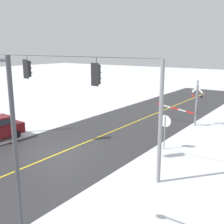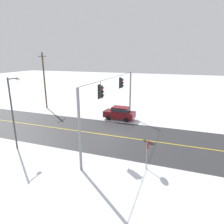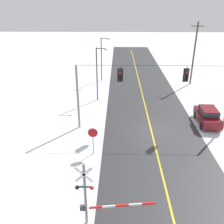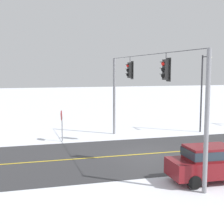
{
  "view_description": "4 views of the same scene",
  "coord_description": "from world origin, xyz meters",
  "views": [
    {
      "loc": [
        -12.65,
        12.0,
        6.68
      ],
      "look_at": [
        -3.7,
        -0.56,
        3.12
      ],
      "focal_mm": 44.6,
      "sensor_mm": 36.0,
      "label": 1
    },
    {
      "loc": [
        -18.64,
        -6.67,
        8.22
      ],
      "look_at": [
        -1.65,
        -0.52,
        3.14
      ],
      "focal_mm": 31.9,
      "sensor_mm": 36.0,
      "label": 2
    },
    {
      "loc": [
        -3.24,
        -21.39,
        11.41
      ],
      "look_at": [
        -3.71,
        -3.42,
        3.23
      ],
      "focal_mm": 39.43,
      "sensor_mm": 36.0,
      "label": 3
    },
    {
      "loc": [
        19.44,
        -7.71,
        5.34
      ],
      "look_at": [
        -1.21,
        -1.84,
        2.6
      ],
      "focal_mm": 54.03,
      "sensor_mm": 36.0,
      "label": 4
    }
  ],
  "objects": [
    {
      "name": "parked_car_maroon",
      "position": [
        5.74,
        1.05,
        0.95
      ],
      "size": [
        1.96,
        4.26,
        1.74
      ],
      "color": "maroon",
      "rests_on": "ground"
    },
    {
      "name": "signal_span",
      "position": [
        -0.05,
        -0.01,
        4.03
      ],
      "size": [
        14.2,
        0.47,
        6.22
      ],
      "color": "gray",
      "rests_on": "ground"
    },
    {
      "name": "streetlamp_near",
      "position": [
        -5.59,
        7.33,
        3.92
      ],
      "size": [
        1.39,
        0.28,
        6.5
      ],
      "color": "#38383D",
      "rests_on": "ground"
    },
    {
      "name": "ground_plane",
      "position": [
        0.0,
        0.0,
        0.0
      ],
      "size": [
        160.0,
        160.0,
        0.0
      ],
      "primitive_type": "plane",
      "color": "silver"
    },
    {
      "name": "road_asphalt",
      "position": [
        0.0,
        6.0,
        0.0
      ],
      "size": [
        9.0,
        80.0,
        0.01
      ],
      "primitive_type": "cube",
      "color": "#303033",
      "rests_on": "ground"
    },
    {
      "name": "streetlamp_far",
      "position": [
        -5.59,
        15.66,
        3.92
      ],
      "size": [
        1.39,
        0.28,
        6.5
      ],
      "color": "#38383D",
      "rests_on": "ground"
    },
    {
      "name": "utility_pole",
      "position": [
        7.55,
        14.23,
        4.53
      ],
      "size": [
        1.8,
        0.24,
        8.81
      ],
      "color": "brown",
      "rests_on": "ground"
    },
    {
      "name": "lane_centre_line",
      "position": [
        0.0,
        6.0,
        0.01
      ],
      "size": [
        0.14,
        72.0,
        0.01
      ],
      "primitive_type": "cube",
      "color": "gold",
      "rests_on": "ground"
    },
    {
      "name": "railroad_crossing",
      "position": [
        -4.59,
        -11.42,
        2.01
      ],
      "size": [
        4.25,
        0.31,
        4.0
      ],
      "color": "gray",
      "rests_on": "ground"
    },
    {
      "name": "stop_sign",
      "position": [
        -5.19,
        -4.57,
        1.71
      ],
      "size": [
        0.8,
        0.09,
        2.35
      ],
      "color": "gray",
      "rests_on": "ground"
    }
  ]
}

